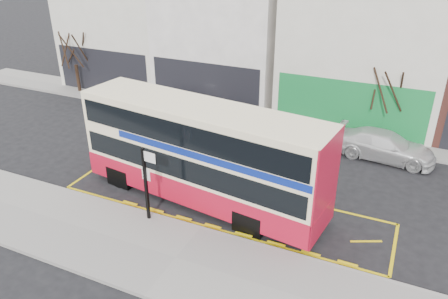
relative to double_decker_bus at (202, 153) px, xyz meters
The scene contains 15 objects.
ground 2.94m from the double_decker_bus, 60.89° to the right, with size 120.00×120.00×0.00m, color black.
pavement 4.59m from the double_decker_bus, 77.02° to the right, with size 40.00×4.00×0.15m, color gray.
kerb 3.11m from the double_decker_bus, 65.66° to the right, with size 40.00×0.15×0.15m, color gray.
far_pavement 9.67m from the double_decker_bus, 84.49° to the left, with size 50.00×3.00×0.15m, color gray.
road_markings 2.44m from the double_decker_bus, ahead, with size 14.00×3.40×0.01m, color yellow, non-canonical shape.
terrace_far_left 18.54m from the double_decker_bus, 133.31° to the left, with size 8.00×8.01×10.80m.
terrace_left 14.46m from the double_decker_bus, 108.98° to the left, with size 8.00×8.01×11.80m.
terrace_green_shop 14.35m from the double_decker_bus, 71.76° to the left, with size 9.00×8.01×11.30m.
double_decker_bus is the anchor object (origin of this frame).
bus_stop_post 2.61m from the double_decker_bus, 117.61° to the right, with size 0.78×0.17×3.15m.
car_silver 9.67m from the double_decker_bus, 126.91° to the left, with size 1.81×4.51×1.54m, color #A7A5AA.
car_grey 8.00m from the double_decker_bus, 103.34° to the left, with size 1.32×3.79×1.25m, color #43484B.
car_white 10.00m from the double_decker_bus, 47.43° to the left, with size 2.00×4.93×1.43m, color silver.
street_tree_left 17.07m from the double_decker_bus, 148.50° to the left, with size 2.57×2.57×5.55m.
street_tree_right 11.43m from the double_decker_bus, 56.69° to the left, with size 2.45×2.45×5.30m.
Camera 1 is at (6.55, -12.59, 10.48)m, focal length 35.00 mm.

